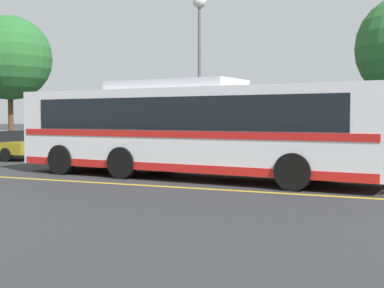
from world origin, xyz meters
The scene contains 8 objects.
ground_plane centered at (0.00, 0.00, 0.00)m, with size 220.00×220.00×0.00m, color #2D2D30.
lane_strip_0 centered at (-1.23, -2.49, 0.00)m, with size 0.20×32.14×0.01m, color gold.
curb_strip centered at (-1.23, 4.63, 0.07)m, with size 40.14×0.36×0.15m, color #99999E.
transit_bus centered at (-1.24, -0.29, 1.61)m, with size 12.63×3.89×3.09m.
parked_car_1 centered at (-5.99, 3.34, 0.71)m, with size 4.83×2.12×1.40m.
parked_car_2 centered at (0.93, 3.35, 0.69)m, with size 4.49×2.08×1.38m.
street_lamp centered at (-3.28, 5.19, 5.43)m, with size 0.59×0.59×7.10m.
tree_0 centered at (-15.28, 7.08, 5.14)m, with size 4.56×4.56×7.43m.
Camera 1 is at (5.52, -15.72, 1.92)m, focal length 50.00 mm.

